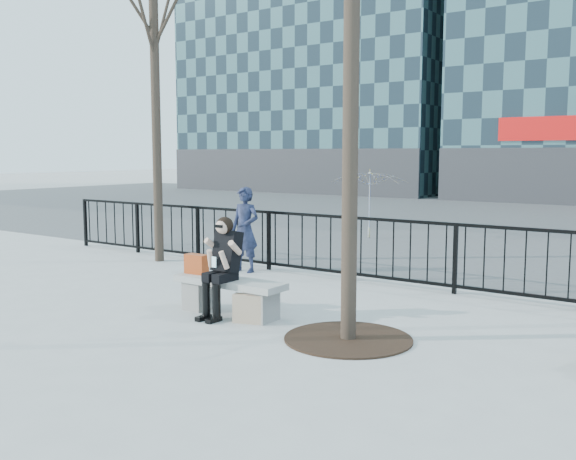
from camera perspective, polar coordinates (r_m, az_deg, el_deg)
The scene contains 11 objects.
ground at distance 8.77m, azimuth -5.21°, elevation -7.49°, with size 120.00×120.00×0.00m, color #9F9E9A.
street_surface at distance 22.25m, azimuth 20.77°, elevation 0.82°, with size 60.00×23.00×0.01m, color #474747.
railing at distance 11.06m, azimuth 4.91°, elevation -1.56°, with size 14.00×0.06×1.10m.
tree_left at distance 13.35m, azimuth -11.86°, elevation 18.35°, with size 2.80×2.80×6.50m.
tree_grate at distance 7.62m, azimuth 5.37°, elevation -9.60°, with size 1.50×1.50×0.02m, color black.
bench_main at distance 8.70m, azimuth -5.23°, elevation -5.57°, with size 1.65×0.46×0.49m.
seated_woman at distance 8.51m, azimuth -5.96°, elevation -3.32°, with size 0.50×0.64×1.34m.
handbag at distance 9.05m, azimuth -8.14°, elevation -3.01°, with size 0.33×0.16×0.27m, color #B33F16.
shopping_bag at distance 8.29m, azimuth -3.53°, elevation -7.00°, with size 0.39×0.14×0.37m, color beige.
standing_man at distance 11.72m, azimuth -3.84°, elevation 0.04°, with size 0.57×0.37×1.56m, color black.
vendor_umbrella at distance 16.38m, azimuth 7.20°, elevation 2.31°, with size 1.93×1.97×1.77m, color yellow.
Camera 1 is at (5.54, -6.44, 2.16)m, focal length 40.00 mm.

